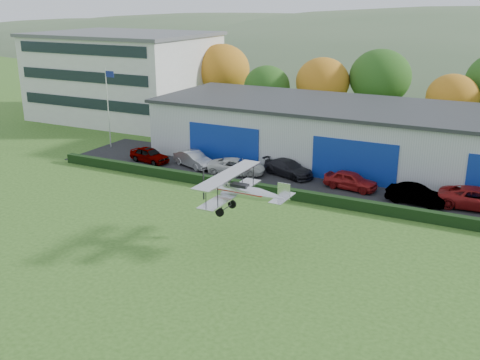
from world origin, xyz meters
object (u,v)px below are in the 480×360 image
at_px(office_block, 125,76).
at_px(car_2, 237,167).
at_px(car_0, 149,155).
at_px(car_1, 193,159).
at_px(car_5, 416,195).
at_px(car_3, 288,168).
at_px(car_4, 351,180).
at_px(biplane, 241,190).
at_px(hangar, 373,136).
at_px(car_6, 478,199).
at_px(flagpole, 108,101).

xyz_separation_m(office_block, car_2, (23.48, -15.27, -4.49)).
height_order(car_0, car_1, car_1).
bearing_deg(car_5, car_1, 92.04).
xyz_separation_m(car_3, car_4, (5.67, -0.98, 0.03)).
distance_m(office_block, car_5, 41.80).
bearing_deg(car_3, car_4, -78.96).
bearing_deg(car_3, biplane, -148.71).
relative_size(car_0, car_4, 0.95).
bearing_deg(car_2, biplane, -168.98).
relative_size(hangar, car_0, 10.11).
height_order(hangar, car_4, hangar).
bearing_deg(hangar, office_block, 167.99).
height_order(hangar, office_block, office_block).
xyz_separation_m(car_2, car_3, (4.13, 1.58, 0.01)).
distance_m(car_0, car_1, 4.40).
bearing_deg(car_0, office_block, 53.95).
xyz_separation_m(car_3, car_5, (10.88, -2.01, 0.02)).
relative_size(car_0, car_6, 0.73).
bearing_deg(biplane, car_5, 56.29).
relative_size(office_block, biplane, 3.12).
bearing_deg(car_3, office_block, 84.46).
height_order(car_2, car_5, car_5).
xyz_separation_m(car_4, car_6, (9.35, -0.07, 0.04)).
height_order(flagpole, car_1, flagpole).
distance_m(car_1, car_5, 19.47).
bearing_deg(car_1, car_3, -60.00).
height_order(car_2, car_4, car_4).
xyz_separation_m(hangar, office_block, (-33.00, 7.02, 2.56)).
xyz_separation_m(hangar, car_2, (-9.52, -8.25, -1.93)).
xyz_separation_m(hangar, car_3, (-5.39, -6.67, -1.92)).
distance_m(flagpole, car_0, 8.14).
relative_size(car_3, biplane, 0.71).
xyz_separation_m(car_1, biplane, (11.17, -12.71, 2.78)).
xyz_separation_m(car_0, biplane, (15.53, -12.11, 2.80)).
relative_size(office_block, car_5, 4.85).
height_order(car_1, car_4, car_4).
distance_m(car_0, car_2, 8.81).
height_order(hangar, flagpole, flagpole).
relative_size(flagpole, car_0, 1.99).
height_order(hangar, car_6, hangar).
height_order(car_2, car_3, car_3).
xyz_separation_m(car_0, car_4, (18.61, 0.95, 0.03)).
bearing_deg(biplane, office_block, 138.27).
bearing_deg(hangar, car_3, -128.96).
bearing_deg(car_3, car_0, 119.32).
height_order(car_3, car_6, car_6).
distance_m(car_3, car_5, 11.06).
height_order(hangar, car_0, hangar).
height_order(car_3, biplane, biplane).
bearing_deg(car_2, car_3, -86.39).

